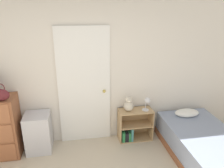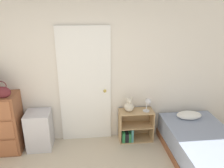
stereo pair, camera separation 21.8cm
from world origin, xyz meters
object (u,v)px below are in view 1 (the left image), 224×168
(handbag, at_px, (1,95))
(storage_bin, at_px, (39,133))
(teddy_bear, at_px, (129,105))
(desk_lamp, at_px, (147,102))
(bed, at_px, (205,146))
(bookshelf, at_px, (133,127))

(handbag, xyz_separation_m, storage_bin, (0.43, 0.16, -0.79))
(teddy_bear, bearing_deg, storage_bin, -178.17)
(desk_lamp, height_order, bed, desk_lamp)
(bookshelf, relative_size, bed, 0.34)
(bookshelf, height_order, bed, bookshelf)
(bookshelf, xyz_separation_m, bed, (0.99, -0.76, -0.02))
(handbag, height_order, bed, handbag)
(bookshelf, bearing_deg, desk_lamp, -12.05)
(teddy_bear, xyz_separation_m, bed, (1.08, -0.75, -0.47))
(handbag, relative_size, bookshelf, 0.45)
(bed, bearing_deg, handbag, 170.05)
(handbag, relative_size, bed, 0.15)
(handbag, height_order, bookshelf, handbag)
(teddy_bear, distance_m, desk_lamp, 0.33)
(handbag, relative_size, desk_lamp, 1.10)
(bookshelf, xyz_separation_m, desk_lamp, (0.23, -0.05, 0.51))
(handbag, height_order, teddy_bear, handbag)
(bookshelf, bearing_deg, handbag, -174.13)
(storage_bin, relative_size, bed, 0.37)
(storage_bin, bearing_deg, desk_lamp, 0.19)
(handbag, bearing_deg, storage_bin, 20.35)
(desk_lamp, bearing_deg, handbag, -175.93)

